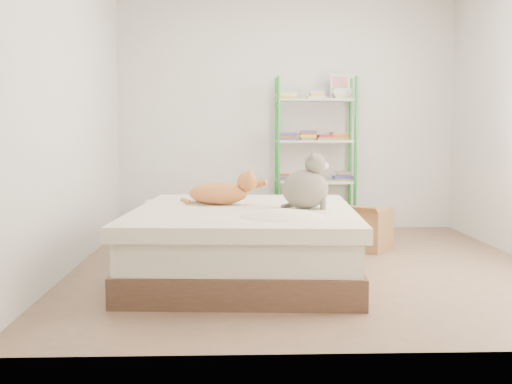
{
  "coord_description": "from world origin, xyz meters",
  "views": [
    {
      "loc": [
        -0.61,
        -5.2,
        1.11
      ],
      "look_at": [
        -0.42,
        -0.04,
        0.62
      ],
      "focal_mm": 45.0,
      "sensor_mm": 36.0,
      "label": 1
    }
  ],
  "objects_px": {
    "orange_cat": "(218,191)",
    "white_bin": "(161,218)",
    "grey_cat": "(305,181)",
    "bed": "(244,242)",
    "shelf_unit": "(316,155)",
    "cardboard_box": "(359,228)"
  },
  "relations": [
    {
      "from": "grey_cat",
      "to": "shelf_unit",
      "type": "xyz_separation_m",
      "value": [
        0.37,
        2.28,
        0.11
      ]
    },
    {
      "from": "shelf_unit",
      "to": "white_bin",
      "type": "distance_m",
      "value": 1.83
    },
    {
      "from": "orange_cat",
      "to": "grey_cat",
      "type": "relative_size",
      "value": 1.3
    },
    {
      "from": "shelf_unit",
      "to": "cardboard_box",
      "type": "xyz_separation_m",
      "value": [
        0.27,
        -1.12,
        -0.65
      ]
    },
    {
      "from": "grey_cat",
      "to": "white_bin",
      "type": "distance_m",
      "value": 2.48
    },
    {
      "from": "grey_cat",
      "to": "white_bin",
      "type": "height_order",
      "value": "grey_cat"
    },
    {
      "from": "orange_cat",
      "to": "white_bin",
      "type": "distance_m",
      "value": 1.91
    },
    {
      "from": "orange_cat",
      "to": "cardboard_box",
      "type": "xyz_separation_m",
      "value": [
        1.31,
        0.87,
        -0.44
      ]
    },
    {
      "from": "orange_cat",
      "to": "shelf_unit",
      "type": "xyz_separation_m",
      "value": [
        1.03,
        1.99,
        0.21
      ]
    },
    {
      "from": "white_bin",
      "to": "shelf_unit",
      "type": "bearing_deg",
      "value": 8.5
    },
    {
      "from": "cardboard_box",
      "to": "shelf_unit",
      "type": "bearing_deg",
      "value": 137.04
    },
    {
      "from": "shelf_unit",
      "to": "white_bin",
      "type": "xyz_separation_m",
      "value": [
        -1.69,
        -0.25,
        -0.66
      ]
    },
    {
      "from": "orange_cat",
      "to": "white_bin",
      "type": "height_order",
      "value": "orange_cat"
    },
    {
      "from": "bed",
      "to": "white_bin",
      "type": "height_order",
      "value": "bed"
    },
    {
      "from": "bed",
      "to": "orange_cat",
      "type": "height_order",
      "value": "orange_cat"
    },
    {
      "from": "grey_cat",
      "to": "orange_cat",
      "type": "bearing_deg",
      "value": 74.45
    },
    {
      "from": "bed",
      "to": "grey_cat",
      "type": "relative_size",
      "value": 5.09
    },
    {
      "from": "bed",
      "to": "shelf_unit",
      "type": "distance_m",
      "value": 2.45
    },
    {
      "from": "bed",
      "to": "grey_cat",
      "type": "height_order",
      "value": "grey_cat"
    },
    {
      "from": "grey_cat",
      "to": "white_bin",
      "type": "relative_size",
      "value": 1.14
    },
    {
      "from": "grey_cat",
      "to": "cardboard_box",
      "type": "height_order",
      "value": "grey_cat"
    },
    {
      "from": "bed",
      "to": "shelf_unit",
      "type": "height_order",
      "value": "shelf_unit"
    }
  ]
}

